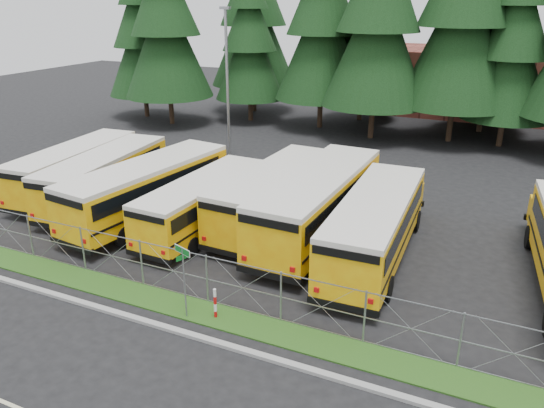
{
  "coord_description": "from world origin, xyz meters",
  "views": [
    {
      "loc": [
        8.43,
        -15.67,
        10.82
      ],
      "look_at": [
        -0.65,
        4.0,
        2.27
      ],
      "focal_mm": 35.0,
      "sensor_mm": 36.0,
      "label": 1
    }
  ],
  "objects_px": {
    "bus_3": "(207,203)",
    "bus_4": "(277,195)",
    "bus_0": "(79,169)",
    "bus_5": "(321,204)",
    "bus_6": "(377,227)",
    "bus_2": "(154,190)",
    "striped_bollard": "(215,304)",
    "light_standard": "(227,78)",
    "street_sign": "(183,267)",
    "bus_1": "(109,177)"
  },
  "relations": [
    {
      "from": "bus_3",
      "to": "bus_4",
      "type": "xyz_separation_m",
      "value": [
        2.79,
        2.12,
        0.14
      ]
    },
    {
      "from": "bus_0",
      "to": "bus_5",
      "type": "height_order",
      "value": "bus_5"
    },
    {
      "from": "bus_6",
      "to": "bus_3",
      "type": "bearing_deg",
      "value": -179.97
    },
    {
      "from": "bus_2",
      "to": "bus_3",
      "type": "height_order",
      "value": "bus_2"
    },
    {
      "from": "striped_bollard",
      "to": "light_standard",
      "type": "xyz_separation_m",
      "value": [
        -9.72,
        18.53,
        4.9
      ]
    },
    {
      "from": "bus_2",
      "to": "bus_5",
      "type": "xyz_separation_m",
      "value": [
        8.51,
        1.58,
        0.09
      ]
    },
    {
      "from": "bus_4",
      "to": "striped_bollard",
      "type": "distance_m",
      "value": 9.03
    },
    {
      "from": "striped_bollard",
      "to": "bus_3",
      "type": "bearing_deg",
      "value": 122.99
    },
    {
      "from": "striped_bollard",
      "to": "light_standard",
      "type": "relative_size",
      "value": 0.12
    },
    {
      "from": "bus_3",
      "to": "striped_bollard",
      "type": "height_order",
      "value": "bus_3"
    },
    {
      "from": "street_sign",
      "to": "bus_2",
      "type": "bearing_deg",
      "value": 132.64
    },
    {
      "from": "bus_0",
      "to": "striped_bollard",
      "type": "distance_m",
      "value": 16.16
    },
    {
      "from": "bus_2",
      "to": "bus_5",
      "type": "bearing_deg",
      "value": 17.59
    },
    {
      "from": "bus_5",
      "to": "striped_bollard",
      "type": "distance_m",
      "value": 8.43
    },
    {
      "from": "bus_5",
      "to": "striped_bollard",
      "type": "xyz_separation_m",
      "value": [
        -0.97,
        -8.32,
        -1.01
      ]
    },
    {
      "from": "bus_0",
      "to": "bus_4",
      "type": "relative_size",
      "value": 0.96
    },
    {
      "from": "bus_2",
      "to": "bus_3",
      "type": "xyz_separation_m",
      "value": [
        3.17,
        -0.01,
        -0.2
      ]
    },
    {
      "from": "bus_3",
      "to": "bus_5",
      "type": "bearing_deg",
      "value": 18.69
    },
    {
      "from": "bus_1",
      "to": "bus_6",
      "type": "relative_size",
      "value": 0.95
    },
    {
      "from": "bus_2",
      "to": "bus_5",
      "type": "height_order",
      "value": "bus_5"
    },
    {
      "from": "bus_3",
      "to": "bus_5",
      "type": "height_order",
      "value": "bus_5"
    },
    {
      "from": "bus_2",
      "to": "bus_4",
      "type": "relative_size",
      "value": 1.04
    },
    {
      "from": "bus_1",
      "to": "bus_4",
      "type": "xyz_separation_m",
      "value": [
        9.68,
        1.2,
        0.04
      ]
    },
    {
      "from": "bus_1",
      "to": "bus_6",
      "type": "height_order",
      "value": "bus_6"
    },
    {
      "from": "bus_3",
      "to": "street_sign",
      "type": "bearing_deg",
      "value": -62.34
    },
    {
      "from": "bus_2",
      "to": "bus_6",
      "type": "height_order",
      "value": "bus_2"
    },
    {
      "from": "bus_0",
      "to": "street_sign",
      "type": "height_order",
      "value": "street_sign"
    },
    {
      "from": "bus_2",
      "to": "striped_bollard",
      "type": "height_order",
      "value": "bus_2"
    },
    {
      "from": "bus_4",
      "to": "light_standard",
      "type": "distance_m",
      "value": 13.28
    },
    {
      "from": "bus_6",
      "to": "street_sign",
      "type": "distance_m",
      "value": 8.94
    },
    {
      "from": "bus_5",
      "to": "street_sign",
      "type": "bearing_deg",
      "value": -101.06
    },
    {
      "from": "bus_1",
      "to": "bus_0",
      "type": "bearing_deg",
      "value": 163.43
    },
    {
      "from": "bus_3",
      "to": "street_sign",
      "type": "xyz_separation_m",
      "value": [
        3.4,
        -7.13,
        0.71
      ]
    },
    {
      "from": "bus_1",
      "to": "striped_bollard",
      "type": "distance_m",
      "value": 13.64
    },
    {
      "from": "bus_6",
      "to": "striped_bollard",
      "type": "bearing_deg",
      "value": -121.48
    },
    {
      "from": "bus_3",
      "to": "bus_4",
      "type": "height_order",
      "value": "bus_4"
    },
    {
      "from": "bus_1",
      "to": "bus_5",
      "type": "relative_size",
      "value": 0.88
    },
    {
      "from": "striped_bollard",
      "to": "bus_5",
      "type": "bearing_deg",
      "value": 83.36
    },
    {
      "from": "light_standard",
      "to": "striped_bollard",
      "type": "bearing_deg",
      "value": -62.32
    },
    {
      "from": "bus_1",
      "to": "bus_3",
      "type": "xyz_separation_m",
      "value": [
        6.89,
        -0.92,
        -0.1
      ]
    },
    {
      "from": "bus_0",
      "to": "bus_1",
      "type": "height_order",
      "value": "bus_1"
    },
    {
      "from": "bus_1",
      "to": "bus_3",
      "type": "height_order",
      "value": "bus_1"
    },
    {
      "from": "bus_1",
      "to": "bus_4",
      "type": "height_order",
      "value": "bus_4"
    },
    {
      "from": "street_sign",
      "to": "bus_5",
      "type": "bearing_deg",
      "value": 77.44
    },
    {
      "from": "bus_2",
      "to": "striped_bollard",
      "type": "xyz_separation_m",
      "value": [
        7.55,
        -6.74,
        -0.92
      ]
    },
    {
      "from": "bus_2",
      "to": "bus_6",
      "type": "xyz_separation_m",
      "value": [
        11.52,
        0.28,
        -0.02
      ]
    },
    {
      "from": "bus_0",
      "to": "bus_4",
      "type": "distance_m",
      "value": 12.36
    },
    {
      "from": "bus_2",
      "to": "bus_4",
      "type": "distance_m",
      "value": 6.32
    },
    {
      "from": "bus_2",
      "to": "bus_6",
      "type": "distance_m",
      "value": 11.53
    },
    {
      "from": "light_standard",
      "to": "bus_1",
      "type": "bearing_deg",
      "value": -98.06
    }
  ]
}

